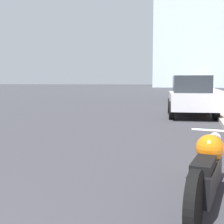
{
  "coord_description": "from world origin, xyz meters",
  "views": [
    {
      "loc": [
        2.99,
        -0.24,
        1.45
      ],
      "look_at": [
        1.22,
        6.5,
        0.78
      ],
      "focal_mm": 50.0,
      "sensor_mm": 36.0,
      "label": 1
    }
  ],
  "objects": [
    {
      "name": "sidewalk",
      "position": [
        5.59,
        40.0,
        0.07
      ],
      "size": [
        3.37,
        240.0,
        0.15
      ],
      "color": "#9E998E",
      "rests_on": "ground_plane"
    },
    {
      "name": "motorcycle",
      "position": [
        3.17,
        3.57,
        0.4
      ],
      "size": [
        0.67,
        2.33,
        0.8
      ],
      "rotation": [
        0.0,
        0.0,
        -0.16
      ],
      "color": "black",
      "rests_on": "ground_plane"
    },
    {
      "name": "parked_car_silver",
      "position": [
        2.89,
        13.34,
        0.86
      ],
      "size": [
        2.16,
        4.09,
        1.72
      ],
      "rotation": [
        0.0,
        0.0,
        0.09
      ],
      "color": "#BCBCC1",
      "rests_on": "ground_plane"
    },
    {
      "name": "parked_car_black",
      "position": [
        2.54,
        24.85,
        0.83
      ],
      "size": [
        2.07,
        4.39,
        1.67
      ],
      "rotation": [
        0.0,
        0.0,
        0.03
      ],
      "color": "black",
      "rests_on": "ground_plane"
    }
  ]
}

